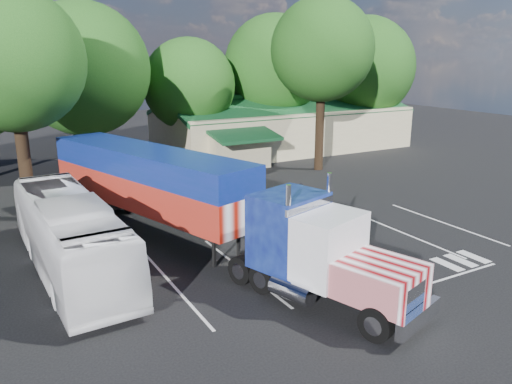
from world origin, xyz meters
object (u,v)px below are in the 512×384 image
semi_truck (184,194)px  tour_bus (70,235)px  silver_sedan (270,152)px  bicycle (256,201)px  woman (301,197)px

semi_truck → tour_bus: semi_truck is taller
silver_sedan → tour_bus: bearing=129.5°
semi_truck → bicycle: semi_truck is taller
bicycle → silver_sedan: 14.58m
silver_sedan → bicycle: bearing=145.6°
bicycle → tour_bus: bearing=161.2°
semi_truck → woman: size_ratio=13.13×
tour_bus → silver_sedan: tour_bus is taller
semi_truck → woman: (8.25, 2.07, -1.80)m
semi_truck → woman: 8.69m
woman → silver_sedan: 15.05m
bicycle → silver_sedan: bearing=16.5°
semi_truck → bicycle: (6.09, 3.79, -2.23)m
semi_truck → woman: semi_truck is taller
semi_truck → silver_sedan: (14.31, 15.84, -1.95)m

